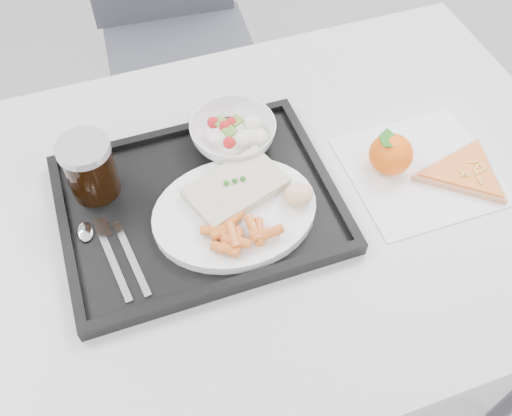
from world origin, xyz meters
The scene contains 14 objects.
table centered at (0.00, 0.30, 0.68)m, with size 1.20×0.80×0.75m.
chair centered at (0.05, 1.15, 0.54)m, with size 0.45×0.45×0.93m.
tray centered at (-0.09, 0.32, 0.76)m, with size 0.45×0.35×0.03m.
dinner_plate centered at (-0.04, 0.27, 0.77)m, with size 0.27×0.27×0.02m.
fish_fillet centered at (-0.03, 0.31, 0.79)m, with size 0.18×0.14×0.03m.
bread_roll centered at (0.06, 0.26, 0.80)m, with size 0.06×0.06×0.03m.
salad_bowl centered at (0.01, 0.43, 0.79)m, with size 0.15×0.15×0.05m.
cola_glass centered at (-0.24, 0.40, 0.82)m, with size 0.09×0.09×0.11m.
cutlery centered at (-0.25, 0.28, 0.77)m, with size 0.09×0.17×0.01m.
napkin centered at (0.30, 0.27, 0.75)m, with size 0.25×0.24×0.00m.
tangerine centered at (0.25, 0.29, 0.79)m, with size 0.08×0.08×0.07m.
pizza_slice centered at (0.37, 0.23, 0.76)m, with size 0.23×0.23×0.02m.
carrot_pile centered at (-0.05, 0.21, 0.80)m, with size 0.12×0.08×0.02m.
salad_contents centered at (0.02, 0.41, 0.80)m, with size 0.09×0.08×0.03m.
Camera 1 is at (-0.19, -0.25, 1.52)m, focal length 40.00 mm.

